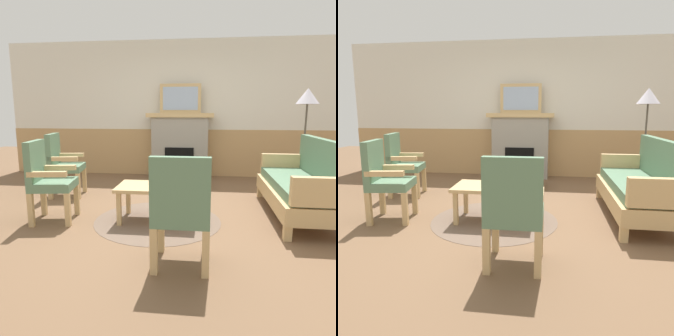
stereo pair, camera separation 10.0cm
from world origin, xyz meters
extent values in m
plane|color=brown|center=(0.00, 0.00, 0.00)|extent=(14.00, 14.00, 0.00)
cube|color=silver|center=(0.00, 2.60, 1.35)|extent=(7.20, 0.12, 2.70)
cube|color=tan|center=(0.00, 2.53, 0.47)|extent=(7.20, 0.02, 0.95)
cube|color=gray|center=(0.00, 2.35, 0.60)|extent=(1.10, 0.36, 1.20)
cube|color=black|center=(0.00, 2.16, 0.38)|extent=(0.56, 0.02, 0.48)
cube|color=tan|center=(0.00, 2.35, 1.24)|extent=(1.30, 0.44, 0.08)
cube|color=tan|center=(0.00, 2.35, 1.56)|extent=(0.80, 0.03, 0.56)
cube|color=#9EB2D1|center=(0.00, 2.33, 1.56)|extent=(0.68, 0.01, 0.44)
cube|color=tan|center=(1.37, 1.02, 0.08)|extent=(0.08, 0.08, 0.16)
cube|color=tan|center=(1.37, -0.66, 0.08)|extent=(0.08, 0.08, 0.16)
cube|color=tan|center=(1.97, 1.02, 0.08)|extent=(0.08, 0.08, 0.16)
cube|color=tan|center=(1.67, 0.18, 0.26)|extent=(0.70, 1.80, 0.20)
cube|color=#5B7F60|center=(1.67, 0.18, 0.42)|extent=(0.60, 1.70, 0.12)
cube|color=#5B7F60|center=(1.97, 0.18, 0.73)|extent=(0.10, 1.70, 0.50)
cube|color=tan|center=(1.67, 1.03, 0.53)|extent=(0.60, 0.10, 0.30)
cube|color=tan|center=(1.67, -0.67, 0.53)|extent=(0.60, 0.10, 0.30)
cube|color=tan|center=(-0.48, -0.45, 0.20)|extent=(0.05, 0.05, 0.40)
cube|color=tan|center=(0.36, -0.45, 0.20)|extent=(0.05, 0.05, 0.40)
cube|color=tan|center=(-0.48, -0.01, 0.20)|extent=(0.05, 0.05, 0.40)
cube|color=tan|center=(0.36, -0.01, 0.20)|extent=(0.05, 0.05, 0.40)
cube|color=tan|center=(-0.06, -0.23, 0.42)|extent=(0.96, 0.56, 0.04)
cylinder|color=brown|center=(-0.06, -0.23, 0.00)|extent=(1.54, 1.54, 0.01)
cube|color=#33663D|center=(0.07, -0.16, 0.46)|extent=(0.27, 0.21, 0.03)
cube|color=tan|center=(0.14, 1.29, 0.13)|extent=(0.05, 0.05, 0.26)
cube|color=tan|center=(0.44, 1.29, 0.13)|extent=(0.05, 0.05, 0.26)
cube|color=tan|center=(0.14, 1.59, 0.13)|extent=(0.05, 0.05, 0.26)
cube|color=tan|center=(0.44, 1.59, 0.13)|extent=(0.05, 0.05, 0.26)
cube|color=#5B7F60|center=(0.29, 1.44, 0.31)|extent=(0.40, 0.40, 0.10)
cube|color=tan|center=(-1.46, 0.98, 0.20)|extent=(0.07, 0.07, 0.40)
cube|color=tan|center=(-1.40, 0.56, 0.20)|extent=(0.07, 0.07, 0.40)
cube|color=tan|center=(-1.88, 0.91, 0.20)|extent=(0.07, 0.07, 0.40)
cube|color=tan|center=(-1.81, 0.50, 0.20)|extent=(0.07, 0.07, 0.40)
cube|color=#5B7F60|center=(-1.64, 0.74, 0.45)|extent=(0.55, 0.55, 0.10)
cube|color=#5B7F60|center=(-1.84, 0.70, 0.74)|extent=(0.16, 0.49, 0.48)
cube|color=tan|center=(-1.67, 0.94, 0.62)|extent=(0.45, 0.14, 0.06)
cube|color=tan|center=(-1.61, 0.53, 0.62)|extent=(0.45, 0.14, 0.06)
cube|color=tan|center=(-1.13, -0.13, 0.20)|extent=(0.07, 0.07, 0.40)
cube|color=tan|center=(-1.06, -0.54, 0.20)|extent=(0.07, 0.07, 0.40)
cube|color=tan|center=(-1.54, -0.20, 0.20)|extent=(0.07, 0.07, 0.40)
cube|color=tan|center=(-1.48, -0.61, 0.20)|extent=(0.07, 0.07, 0.40)
cube|color=#5B7F60|center=(-1.30, -0.37, 0.45)|extent=(0.55, 0.55, 0.10)
cube|color=#5B7F60|center=(-1.50, -0.40, 0.74)|extent=(0.15, 0.49, 0.48)
cube|color=tan|center=(-1.33, -0.17, 0.62)|extent=(0.45, 0.14, 0.06)
cube|color=tan|center=(-1.27, -0.57, 0.62)|extent=(0.45, 0.14, 0.06)
cube|color=tan|center=(0.11, -1.07, 0.20)|extent=(0.06, 0.06, 0.40)
cube|color=tan|center=(0.53, -1.07, 0.20)|extent=(0.06, 0.06, 0.40)
cube|color=tan|center=(0.11, -1.49, 0.20)|extent=(0.06, 0.06, 0.40)
cube|color=tan|center=(0.53, -1.49, 0.20)|extent=(0.06, 0.06, 0.40)
cube|color=#5B7F60|center=(0.32, -1.28, 0.45)|extent=(0.48, 0.48, 0.10)
cube|color=#5B7F60|center=(0.32, -1.48, 0.74)|extent=(0.48, 0.08, 0.48)
cube|color=tan|center=(0.11, -1.28, 0.62)|extent=(0.07, 0.44, 0.06)
cube|color=tan|center=(0.52, -1.28, 0.62)|extent=(0.07, 0.44, 0.06)
cylinder|color=#332D28|center=(2.11, 1.49, 0.01)|extent=(0.24, 0.24, 0.03)
cylinder|color=#4C473D|center=(2.11, 1.49, 0.73)|extent=(0.03, 0.03, 1.40)
cone|color=silver|center=(2.11, 1.49, 1.55)|extent=(0.36, 0.36, 0.25)
camera|label=1|loc=(0.51, -3.84, 1.33)|focal=33.36mm
camera|label=2|loc=(0.61, -3.82, 1.33)|focal=33.36mm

